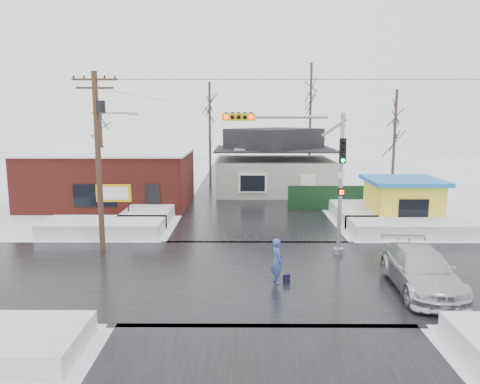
{
  "coord_description": "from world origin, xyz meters",
  "views": [
    {
      "loc": [
        -0.8,
        -19.68,
        6.91
      ],
      "look_at": [
        -0.94,
        3.94,
        3.0
      ],
      "focal_mm": 35.0,
      "sensor_mm": 36.0,
      "label": 1
    }
  ],
  "objects_px": {
    "traffic_signal": "(309,164)",
    "pedestrian": "(277,261)",
    "kiosk": "(402,200)",
    "car": "(421,271)",
    "marquee_sign": "(114,194)",
    "utility_pole": "(99,151)"
  },
  "relations": [
    {
      "from": "marquee_sign",
      "to": "kiosk",
      "type": "bearing_deg",
      "value": 1.55
    },
    {
      "from": "utility_pole",
      "to": "pedestrian",
      "type": "distance_m",
      "value": 10.56
    },
    {
      "from": "utility_pole",
      "to": "pedestrian",
      "type": "bearing_deg",
      "value": -28.31
    },
    {
      "from": "kiosk",
      "to": "car",
      "type": "height_order",
      "value": "kiosk"
    },
    {
      "from": "traffic_signal",
      "to": "car",
      "type": "distance_m",
      "value": 7.23
    },
    {
      "from": "car",
      "to": "utility_pole",
      "type": "bearing_deg",
      "value": 161.85
    },
    {
      "from": "traffic_signal",
      "to": "pedestrian",
      "type": "distance_m",
      "value": 5.73
    },
    {
      "from": "marquee_sign",
      "to": "car",
      "type": "relative_size",
      "value": 0.46
    },
    {
      "from": "utility_pole",
      "to": "kiosk",
      "type": "distance_m",
      "value": 18.95
    },
    {
      "from": "utility_pole",
      "to": "car",
      "type": "distance_m",
      "value": 15.8
    },
    {
      "from": "pedestrian",
      "to": "traffic_signal",
      "type": "bearing_deg",
      "value": -39.5
    },
    {
      "from": "pedestrian",
      "to": "car",
      "type": "relative_size",
      "value": 0.34
    },
    {
      "from": "marquee_sign",
      "to": "car",
      "type": "xyz_separation_m",
      "value": [
        15.29,
        -11.36,
        -1.12
      ]
    },
    {
      "from": "pedestrian",
      "to": "car",
      "type": "distance_m",
      "value": 5.73
    },
    {
      "from": "traffic_signal",
      "to": "pedestrian",
      "type": "xyz_separation_m",
      "value": [
        -1.82,
        -4.07,
        -3.6
      ]
    },
    {
      "from": "pedestrian",
      "to": "car",
      "type": "height_order",
      "value": "pedestrian"
    },
    {
      "from": "kiosk",
      "to": "utility_pole",
      "type": "bearing_deg",
      "value": -159.56
    },
    {
      "from": "traffic_signal",
      "to": "pedestrian",
      "type": "bearing_deg",
      "value": -114.06
    },
    {
      "from": "marquee_sign",
      "to": "pedestrian",
      "type": "distance_m",
      "value": 14.34
    },
    {
      "from": "utility_pole",
      "to": "marquee_sign",
      "type": "distance_m",
      "value": 6.87
    },
    {
      "from": "traffic_signal",
      "to": "marquee_sign",
      "type": "height_order",
      "value": "traffic_signal"
    },
    {
      "from": "traffic_signal",
      "to": "kiosk",
      "type": "xyz_separation_m",
      "value": [
        7.07,
        7.03,
        -3.08
      ]
    }
  ]
}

